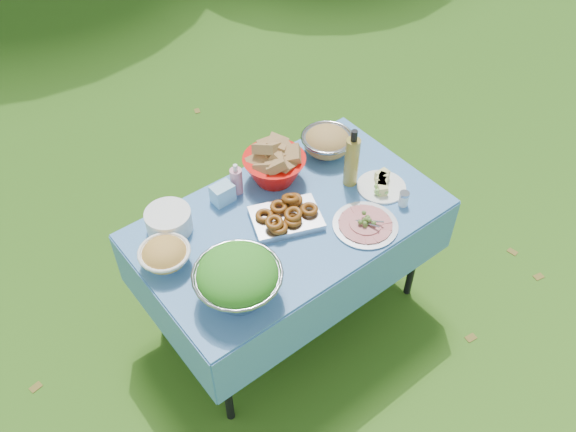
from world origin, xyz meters
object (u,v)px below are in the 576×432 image
object	(u,v)px
pasta_bowl_steel	(327,141)
plate_stack	(169,221)
bread_bowl	(274,163)
salad_bowl	(238,278)
oil_bottle	(352,158)
picnic_table	(289,268)
charcuterie_platter	(366,221)

from	to	relation	value
pasta_bowl_steel	plate_stack	bearing A→B (deg)	178.05
bread_bowl	pasta_bowl_steel	xyz separation A→B (m)	(0.34, -0.00, -0.03)
salad_bowl	plate_stack	size ratio (longest dim) A/B	1.73
salad_bowl	pasta_bowl_steel	xyz separation A→B (m)	(0.91, 0.49, -0.05)
plate_stack	oil_bottle	bearing A→B (deg)	-17.94
picnic_table	salad_bowl	distance (m)	0.72
plate_stack	oil_bottle	distance (m)	0.93
plate_stack	pasta_bowl_steel	distance (m)	0.94
bread_bowl	oil_bottle	distance (m)	0.39
bread_bowl	charcuterie_platter	bearing A→B (deg)	-75.48
picnic_table	charcuterie_platter	bearing A→B (deg)	-47.18
picnic_table	oil_bottle	distance (m)	0.67
bread_bowl	oil_bottle	world-z (taller)	oil_bottle
plate_stack	pasta_bowl_steel	world-z (taller)	pasta_bowl_steel
picnic_table	charcuterie_platter	distance (m)	0.55
picnic_table	salad_bowl	bearing A→B (deg)	-152.80
salad_bowl	bread_bowl	size ratio (longest dim) A/B	1.17
salad_bowl	bread_bowl	bearing A→B (deg)	41.28
plate_stack	charcuterie_platter	xyz separation A→B (m)	(0.73, -0.55, -0.02)
bread_bowl	charcuterie_platter	world-z (taller)	bread_bowl
plate_stack	bread_bowl	size ratio (longest dim) A/B	0.68
plate_stack	bread_bowl	distance (m)	0.60
plate_stack	charcuterie_platter	bearing A→B (deg)	-37.20
plate_stack	bread_bowl	world-z (taller)	bread_bowl
picnic_table	salad_bowl	world-z (taller)	salad_bowl
charcuterie_platter	pasta_bowl_steel	bearing A→B (deg)	68.25
bread_bowl	picnic_table	bearing A→B (deg)	-112.65
plate_stack	charcuterie_platter	distance (m)	0.92
bread_bowl	oil_bottle	xyz separation A→B (m)	(0.28, -0.26, 0.06)
picnic_table	oil_bottle	world-z (taller)	oil_bottle
pasta_bowl_steel	oil_bottle	world-z (taller)	oil_bottle
salad_bowl	bread_bowl	world-z (taller)	salad_bowl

